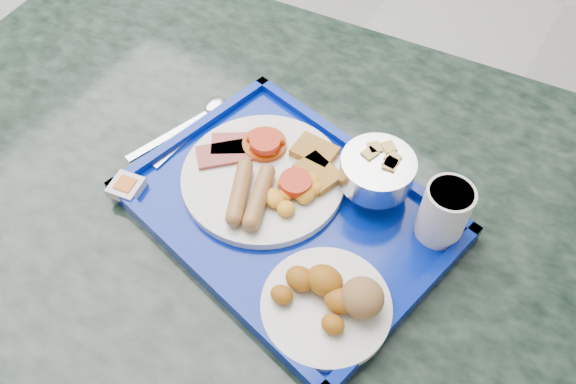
{
  "coord_description": "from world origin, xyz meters",
  "views": [
    {
      "loc": [
        1.44,
        -1.09,
        1.46
      ],
      "look_at": [
        1.21,
        -0.72,
        0.87
      ],
      "focal_mm": 35.0,
      "sensor_mm": 36.0,
      "label": 1
    }
  ],
  "objects_px": {
    "main_plate": "(268,176)",
    "bread_plate": "(332,300)",
    "table": "(276,280)",
    "juice_cup": "(445,211)",
    "tray": "(288,212)",
    "fruit_bowl": "(377,171)"
  },
  "relations": [
    {
      "from": "tray",
      "to": "bread_plate",
      "type": "height_order",
      "value": "bread_plate"
    },
    {
      "from": "table",
      "to": "tray",
      "type": "xyz_separation_m",
      "value": [
        0.02,
        0.0,
        0.22
      ]
    },
    {
      "from": "main_plate",
      "to": "bread_plate",
      "type": "height_order",
      "value": "bread_plate"
    },
    {
      "from": "tray",
      "to": "fruit_bowl",
      "type": "bearing_deg",
      "value": 46.92
    },
    {
      "from": "tray",
      "to": "main_plate",
      "type": "height_order",
      "value": "main_plate"
    },
    {
      "from": "main_plate",
      "to": "juice_cup",
      "type": "relative_size",
      "value": 2.69
    },
    {
      "from": "fruit_bowl",
      "to": "juice_cup",
      "type": "height_order",
      "value": "juice_cup"
    },
    {
      "from": "bread_plate",
      "to": "fruit_bowl",
      "type": "xyz_separation_m",
      "value": [
        -0.04,
        0.18,
        0.03
      ]
    },
    {
      "from": "juice_cup",
      "to": "fruit_bowl",
      "type": "bearing_deg",
      "value": 172.59
    },
    {
      "from": "main_plate",
      "to": "bread_plate",
      "type": "distance_m",
      "value": 0.21
    },
    {
      "from": "tray",
      "to": "main_plate",
      "type": "distance_m",
      "value": 0.06
    },
    {
      "from": "main_plate",
      "to": "juice_cup",
      "type": "bearing_deg",
      "value": 12.09
    },
    {
      "from": "main_plate",
      "to": "fruit_bowl",
      "type": "distance_m",
      "value": 0.15
    },
    {
      "from": "juice_cup",
      "to": "table",
      "type": "bearing_deg",
      "value": -158.98
    },
    {
      "from": "tray",
      "to": "fruit_bowl",
      "type": "xyz_separation_m",
      "value": [
        0.08,
        0.09,
        0.05
      ]
    },
    {
      "from": "table",
      "to": "tray",
      "type": "relative_size",
      "value": 2.91
    },
    {
      "from": "table",
      "to": "bread_plate",
      "type": "bearing_deg",
      "value": -32.25
    },
    {
      "from": "table",
      "to": "main_plate",
      "type": "xyz_separation_m",
      "value": [
        -0.03,
        0.03,
        0.24
      ]
    },
    {
      "from": "juice_cup",
      "to": "bread_plate",
      "type": "bearing_deg",
      "value": -111.21
    },
    {
      "from": "table",
      "to": "juice_cup",
      "type": "xyz_separation_m",
      "value": [
        0.21,
        0.08,
        0.27
      ]
    },
    {
      "from": "bread_plate",
      "to": "juice_cup",
      "type": "height_order",
      "value": "juice_cup"
    },
    {
      "from": "main_plate",
      "to": "juice_cup",
      "type": "distance_m",
      "value": 0.24
    }
  ]
}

